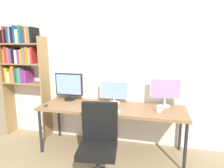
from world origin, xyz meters
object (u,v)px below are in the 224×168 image
at_px(monitor_left, 69,86).
at_px(monitor_right, 165,91).
at_px(office_chair, 99,152).
at_px(keyboard_main, 107,111).
at_px(coffee_mug, 159,109).
at_px(computer_mouse, 46,105).
at_px(monitor_center, 114,91).
at_px(desk, 111,110).
at_px(bookshelf, 22,63).

height_order(monitor_left, monitor_right, monitor_left).
height_order(office_chair, keyboard_main, office_chair).
bearing_deg(keyboard_main, coffee_mug, 12.41).
height_order(monitor_right, computer_mouse, monitor_right).
bearing_deg(computer_mouse, keyboard_main, -1.21).
xyz_separation_m(monitor_center, monitor_right, (0.80, -0.00, 0.06)).
bearing_deg(keyboard_main, desk, 90.00).
distance_m(computer_mouse, coffee_mug, 1.72).
height_order(desk, computer_mouse, computer_mouse).
bearing_deg(desk, monitor_center, 90.00).
distance_m(bookshelf, office_chair, 2.20).
relative_size(monitor_center, monitor_right, 1.04).
relative_size(office_chair, monitor_left, 2.02).
distance_m(monitor_center, monitor_right, 0.80).
bearing_deg(monitor_right, monitor_left, 180.00).
xyz_separation_m(desk, coffee_mug, (0.72, -0.07, 0.10)).
bearing_deg(monitor_right, computer_mouse, -166.79).
relative_size(monitor_center, computer_mouse, 5.03).
distance_m(desk, monitor_left, 0.88).
bearing_deg(monitor_left, keyboard_main, -28.95).
height_order(desk, office_chair, office_chair).
distance_m(desk, coffee_mug, 0.73).
xyz_separation_m(monitor_right, coffee_mug, (-0.08, -0.28, -0.21)).
height_order(bookshelf, computer_mouse, bookshelf).
bearing_deg(monitor_center, office_chair, -88.96).
bearing_deg(office_chair, coffee_mug, 43.06).
bearing_deg(desk, coffee_mug, -5.79).
xyz_separation_m(desk, monitor_center, (0.00, 0.21, 0.25)).
height_order(office_chair, monitor_right, monitor_right).
bearing_deg(coffee_mug, monitor_left, 169.35).
bearing_deg(office_chair, monitor_center, 91.04).
height_order(bookshelf, keyboard_main, bookshelf).
bearing_deg(office_chair, monitor_right, 50.14).
height_order(keyboard_main, computer_mouse, computer_mouse).
xyz_separation_m(desk, computer_mouse, (-1.00, -0.21, 0.07)).
distance_m(office_chair, monitor_right, 1.36).
height_order(office_chair, monitor_left, monitor_left).
height_order(monitor_right, keyboard_main, monitor_right).
distance_m(monitor_left, coffee_mug, 1.56).
bearing_deg(bookshelf, monitor_center, -0.62).
bearing_deg(bookshelf, monitor_left, -1.15).
bearing_deg(keyboard_main, bookshelf, 164.92).
relative_size(desk, keyboard_main, 6.05).
bearing_deg(coffee_mug, monitor_center, 158.29).
relative_size(office_chair, computer_mouse, 10.31).
bearing_deg(desk, monitor_right, 14.86).
relative_size(keyboard_main, computer_mouse, 3.86).
bearing_deg(monitor_left, bookshelf, 178.85).
bearing_deg(monitor_left, monitor_right, -0.00).
height_order(desk, keyboard_main, keyboard_main).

